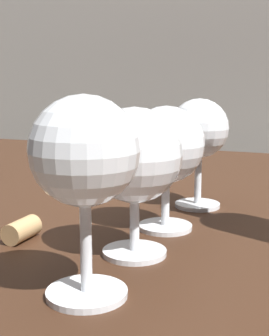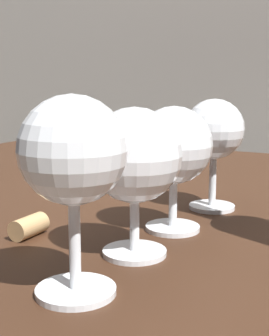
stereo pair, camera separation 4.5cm
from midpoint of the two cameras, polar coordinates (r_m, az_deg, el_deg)
name	(u,v)px [view 2 (the right image)]	position (r m, az deg, el deg)	size (l,w,h in m)	color
dining_table	(200,257)	(0.72, 9.44, -10.17)	(1.30, 0.91, 0.72)	#382114
wine_glass_port	(73,156)	(0.36, -3.67, 1.35)	(0.08, 0.08, 0.15)	white
wine_glass_cabernet	(134,158)	(0.45, 2.87, 1.17)	(0.09, 0.09, 0.14)	white
wine_glass_chardonnay	(174,147)	(0.52, 7.03, 2.42)	(0.08, 0.08, 0.14)	white
wine_glass_empty	(214,133)	(0.62, 11.28, 4.04)	(0.07, 0.07, 0.14)	white
cork	(29,226)	(0.52, -9.78, -6.74)	(0.02, 0.02, 0.04)	tan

